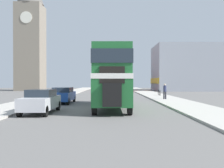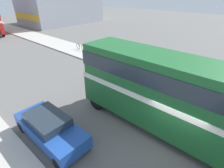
{
  "view_description": "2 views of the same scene",
  "coord_description": "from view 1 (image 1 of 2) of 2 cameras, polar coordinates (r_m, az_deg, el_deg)",
  "views": [
    {
      "loc": [
        0.71,
        -17.77,
        1.99
      ],
      "look_at": [
        0.71,
        1.13,
        1.8
      ],
      "focal_mm": 40.0,
      "sensor_mm": 36.0,
      "label": 1
    },
    {
      "loc": [
        -6.81,
        -1.86,
        7.01
      ],
      "look_at": [
        0.71,
        4.77,
        1.57
      ],
      "focal_mm": 28.0,
      "sensor_mm": 36.0,
      "label": 2
    }
  ],
  "objects": [
    {
      "name": "car_parked_near",
      "position": [
        16.32,
        -15.95,
        -3.73
      ],
      "size": [
        1.66,
        4.18,
        1.5
      ],
      "color": "silver",
      "rests_on": "ground_plane"
    },
    {
      "name": "church_tower",
      "position": [
        58.69,
        -18.14,
        12.65
      ],
      "size": [
        5.75,
        5.75,
        27.96
      ],
      "color": "gray",
      "rests_on": "ground_plane"
    },
    {
      "name": "sidewalk_left",
      "position": [
        19.37,
        -22.75,
        -5.19
      ],
      "size": [
        3.5,
        120.0,
        0.12
      ],
      "color": "#B7B2A8",
      "rests_on": "ground_plane"
    },
    {
      "name": "pedestrian_walking",
      "position": [
        27.1,
        11.98,
        -1.43
      ],
      "size": [
        0.33,
        0.33,
        1.64
      ],
      "color": "#282833",
      "rests_on": "sidewalk_right"
    },
    {
      "name": "bus_distant",
      "position": [
        54.01,
        1.69,
        1.3
      ],
      "size": [
        2.5,
        11.21,
        4.5
      ],
      "color": "red",
      "rests_on": "ground_plane"
    },
    {
      "name": "sidewalk_right",
      "position": [
        18.87,
        18.76,
        -5.32
      ],
      "size": [
        3.5,
        120.0,
        0.12
      ],
      "color": "#B7B2A8",
      "rests_on": "ground_plane"
    },
    {
      "name": "bicycle_on_pavement",
      "position": [
        34.14,
        10.73,
        -1.96
      ],
      "size": [
        0.05,
        1.76,
        0.78
      ],
      "color": "black",
      "rests_on": "sidewalk_right"
    },
    {
      "name": "double_decker_bus",
      "position": [
        18.89,
        0.0,
        2.21
      ],
      "size": [
        2.4,
        10.17,
        4.26
      ],
      "color": "#1E602D",
      "rests_on": "ground_plane"
    },
    {
      "name": "car_parked_mid",
      "position": [
        23.28,
        -11.21,
        -2.47
      ],
      "size": [
        1.76,
        4.41,
        1.45
      ],
      "color": "#1E479E",
      "rests_on": "ground_plane"
    },
    {
      "name": "ground_plane",
      "position": [
        17.89,
        -2.28,
        -5.81
      ],
      "size": [
        120.0,
        120.0,
        0.0
      ],
      "primitive_type": "plane",
      "color": "slate"
    },
    {
      "name": "shop_building_block",
      "position": [
        56.78,
        18.14,
        3.44
      ],
      "size": [
        16.95,
        10.6,
        9.71
      ],
      "color": "#999EA8",
      "rests_on": "ground_plane"
    }
  ]
}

